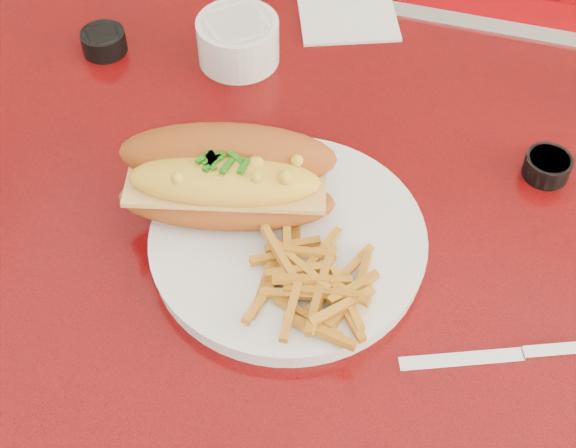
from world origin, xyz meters
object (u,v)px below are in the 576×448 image
(dinner_plate, at_px, (288,242))
(gravy_ramekin, at_px, (238,39))
(booth_bench_far, at_px, (414,88))
(fork, at_px, (269,234))
(knife, at_px, (514,355))
(diner_table, at_px, (321,315))
(sauce_cup_left, at_px, (104,41))
(sauce_cup_right, at_px, (548,166))
(mac_hoagie, at_px, (226,178))

(dinner_plate, xyz_separation_m, gravy_ramekin, (-0.15, 0.27, 0.02))
(booth_bench_far, bearing_deg, fork, -93.47)
(knife, bearing_deg, diner_table, 133.80)
(booth_bench_far, distance_m, sauce_cup_left, 0.86)
(dinner_plate, relative_size, gravy_ramekin, 2.56)
(gravy_ramekin, relative_size, knife, 0.74)
(fork, bearing_deg, booth_bench_far, -29.96)
(dinner_plate, height_order, fork, same)
(sauce_cup_right, height_order, knife, sauce_cup_right)
(mac_hoagie, relative_size, knife, 1.37)
(booth_bench_far, relative_size, mac_hoagie, 4.96)
(booth_bench_far, relative_size, sauce_cup_left, 16.97)
(mac_hoagie, bearing_deg, gravy_ramekin, 92.85)
(gravy_ramekin, relative_size, sauce_cup_left, 1.84)
(fork, height_order, gravy_ramekin, gravy_ramekin)
(mac_hoagie, height_order, sauce_cup_right, mac_hoagie)
(diner_table, distance_m, mac_hoagie, 0.25)
(gravy_ramekin, distance_m, knife, 0.51)
(sauce_cup_right, distance_m, knife, 0.24)
(booth_bench_far, height_order, sauce_cup_right, booth_bench_far)
(diner_table, relative_size, gravy_ramekin, 9.46)
(mac_hoagie, distance_m, sauce_cup_left, 0.33)
(dinner_plate, relative_size, mac_hoagie, 1.38)
(diner_table, bearing_deg, dinner_plate, -135.22)
(gravy_ramekin, height_order, sauce_cup_left, gravy_ramekin)
(booth_bench_far, bearing_deg, dinner_plate, -92.19)
(dinner_plate, relative_size, sauce_cup_left, 4.71)
(booth_bench_far, xyz_separation_m, sauce_cup_left, (-0.35, -0.60, 0.50))
(booth_bench_far, height_order, sauce_cup_left, booth_bench_far)
(dinner_plate, relative_size, sauce_cup_right, 4.98)
(booth_bench_far, distance_m, mac_hoagie, 0.99)
(gravy_ramekin, xyz_separation_m, sauce_cup_right, (0.39, -0.09, -0.02))
(booth_bench_far, distance_m, sauce_cup_right, 0.85)
(fork, height_order, sauce_cup_right, sauce_cup_right)
(dinner_plate, bearing_deg, booth_bench_far, 87.81)
(booth_bench_far, xyz_separation_m, mac_hoagie, (-0.10, -0.82, 0.54))
(diner_table, distance_m, fork, 0.19)
(mac_hoagie, distance_m, gravy_ramekin, 0.26)
(fork, height_order, sauce_cup_left, sauce_cup_left)
(gravy_ramekin, distance_m, sauce_cup_right, 0.40)
(mac_hoagie, bearing_deg, dinner_plate, -31.15)
(booth_bench_far, distance_m, fork, 0.98)
(mac_hoagie, distance_m, fork, 0.07)
(dinner_plate, relative_size, fork, 2.13)
(booth_bench_far, relative_size, dinner_plate, 3.60)
(fork, distance_m, sauce_cup_left, 0.38)
(sauce_cup_right, bearing_deg, sauce_cup_left, 173.95)
(sauce_cup_left, relative_size, knife, 0.40)
(diner_table, height_order, sauce_cup_left, sauce_cup_left)
(sauce_cup_left, distance_m, sauce_cup_right, 0.57)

